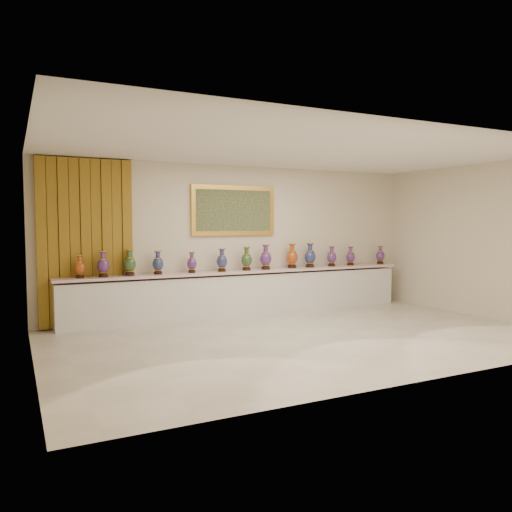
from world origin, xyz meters
The scene contains 16 objects.
ground centered at (0.00, 0.00, 0.00)m, with size 8.00×8.00×0.00m, color beige.
room centered at (-2.57, 2.44, 1.60)m, with size 8.00×8.00×8.00m.
counter centered at (0.00, 2.27, 0.44)m, with size 7.28×0.48×0.90m.
vase_0 centered at (-3.16, 2.25, 1.08)m, with size 0.19×0.19×0.40m.
vase_1 centered at (-2.78, 2.22, 1.11)m, with size 0.21×0.21×0.46m.
vase_2 centered at (-2.31, 2.26, 1.11)m, with size 0.27×0.27×0.47m.
vase_3 centered at (-1.79, 2.27, 1.10)m, with size 0.25×0.25×0.44m.
vase_4 centered at (-1.13, 2.26, 1.08)m, with size 0.22×0.22×0.40m.
vase_5 centered at (-0.53, 2.22, 1.10)m, with size 0.22×0.22×0.45m.
vase_6 centered at (0.00, 2.23, 1.11)m, with size 0.27×0.27×0.47m.
vase_7 centered at (0.44, 2.23, 1.13)m, with size 0.25×0.25×0.51m.
vase_8 centered at (1.09, 2.28, 1.13)m, with size 0.31×0.31×0.52m.
vase_9 centered at (1.51, 2.25, 1.13)m, with size 0.31×0.31×0.52m.
vase_10 centered at (2.09, 2.27, 1.10)m, with size 0.25×0.25×0.44m.
vase_11 centered at (2.59, 2.26, 1.09)m, with size 0.21×0.21×0.43m.
vase_12 centered at (3.45, 2.28, 1.09)m, with size 0.25×0.25×0.42m.
Camera 1 is at (-4.21, -6.78, 1.86)m, focal length 35.00 mm.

